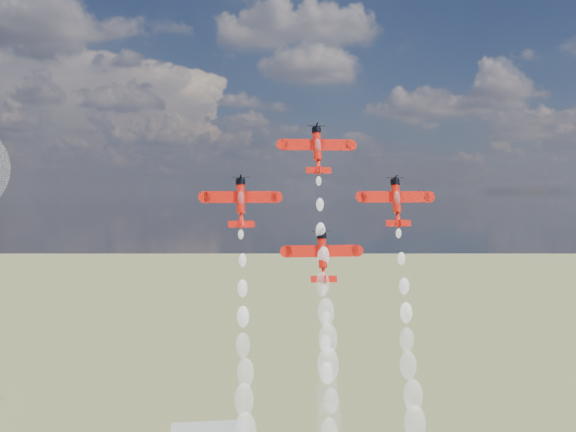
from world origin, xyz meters
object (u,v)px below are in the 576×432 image
(plane_lead, at_px, (317,149))
(plane_right, at_px, (396,201))
(plane_slot, at_px, (323,256))
(plane_left, at_px, (241,201))

(plane_lead, bearing_deg, plane_right, -10.71)
(plane_right, bearing_deg, plane_slot, -169.29)
(plane_lead, distance_m, plane_slot, 20.66)
(plane_lead, distance_m, plane_left, 18.01)
(plane_right, distance_m, plane_slot, 18.01)
(plane_lead, distance_m, plane_right, 18.01)
(plane_slot, bearing_deg, plane_left, 169.29)
(plane_lead, relative_size, plane_slot, 1.00)
(plane_right, xyz_separation_m, plane_slot, (-14.76, -2.79, -9.94))
(plane_right, relative_size, plane_slot, 1.00)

